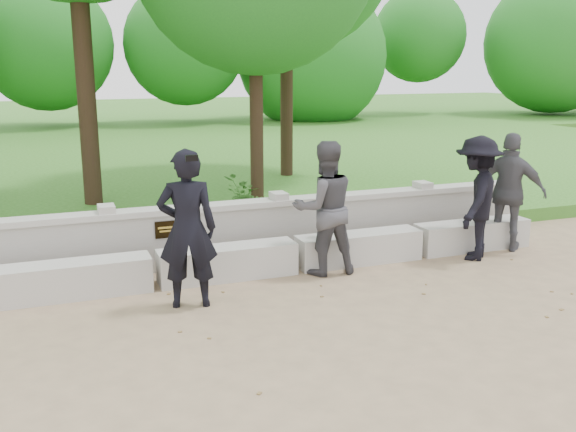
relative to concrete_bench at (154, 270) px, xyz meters
name	(u,v)px	position (x,y,z in m)	size (l,w,h in m)	color
ground	(185,344)	(0.00, -1.90, -0.22)	(80.00, 80.00, 0.00)	#9E8461
lawn	(88,157)	(0.00, 12.10, -0.10)	(40.00, 22.00, 0.25)	#2A5E16
concrete_bench	(154,270)	(0.00, 0.00, 0.00)	(11.90, 0.45, 0.45)	#B8B5AE
parapet_wall	(145,240)	(0.00, 0.70, 0.24)	(12.50, 0.35, 0.90)	#ADAAA3
man_main	(187,229)	(0.29, -0.83, 0.74)	(0.78, 0.70, 1.92)	black
visitor_left	(325,208)	(2.32, -0.25, 0.71)	(0.95, 0.76, 1.86)	#3F3E43
visitor_mid	(477,198)	(4.72, -0.41, 0.70)	(1.34, 1.33, 1.85)	black
visitor_right	(510,192)	(5.49, -0.22, 0.70)	(1.05, 1.11, 1.85)	#49494F
shrub_b	(258,214)	(1.90, 1.43, 0.29)	(0.29, 0.24, 0.54)	#376E25
shrub_c	(243,194)	(2.04, 2.71, 0.37)	(0.62, 0.54, 0.69)	#376E25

